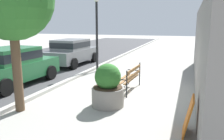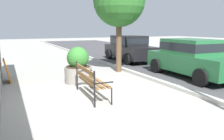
{
  "view_description": "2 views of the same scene",
  "coord_description": "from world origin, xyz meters",
  "px_view_note": "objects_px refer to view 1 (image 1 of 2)",
  "views": [
    {
      "loc": [
        -8.16,
        -2.1,
        2.53
      ],
      "look_at": [
        0.2,
        0.72,
        0.75
      ],
      "focal_mm": 37.39,
      "sensor_mm": 36.0,
      "label": 1
    },
    {
      "loc": [
        6.04,
        -2.1,
        1.98
      ],
      "look_at": [
        0.2,
        0.72,
        0.75
      ],
      "focal_mm": 35.0,
      "sensor_mm": 36.0,
      "label": 2
    }
  ],
  "objects_px": {
    "park_bench": "(130,77)",
    "concrete_planter": "(108,87)",
    "parked_car_grey": "(72,51)",
    "leaning_signboard": "(188,116)",
    "lamp_post": "(97,23)",
    "parked_car_green": "(12,65)"
  },
  "relations": [
    {
      "from": "park_bench",
      "to": "leaning_signboard",
      "type": "distance_m",
      "value": 3.74
    },
    {
      "from": "parked_car_grey",
      "to": "leaning_signboard",
      "type": "xyz_separation_m",
      "value": [
        -7.34,
        -6.92,
        -0.39
      ]
    },
    {
      "from": "parked_car_grey",
      "to": "leaning_signboard",
      "type": "bearing_deg",
      "value": -136.72
    },
    {
      "from": "lamp_post",
      "to": "concrete_planter",
      "type": "bearing_deg",
      "value": -154.32
    },
    {
      "from": "lamp_post",
      "to": "park_bench",
      "type": "bearing_deg",
      "value": -139.63
    },
    {
      "from": "concrete_planter",
      "to": "parked_car_grey",
      "type": "height_order",
      "value": "parked_car_grey"
    },
    {
      "from": "park_bench",
      "to": "lamp_post",
      "type": "height_order",
      "value": "lamp_post"
    },
    {
      "from": "concrete_planter",
      "to": "parked_car_green",
      "type": "bearing_deg",
      "value": 76.73
    },
    {
      "from": "parked_car_grey",
      "to": "leaning_signboard",
      "type": "height_order",
      "value": "parked_car_grey"
    },
    {
      "from": "lamp_post",
      "to": "parked_car_grey",
      "type": "bearing_deg",
      "value": 59.53
    },
    {
      "from": "concrete_planter",
      "to": "lamp_post",
      "type": "distance_m",
      "value": 5.73
    },
    {
      "from": "concrete_planter",
      "to": "leaning_signboard",
      "type": "distance_m",
      "value": 2.67
    },
    {
      "from": "parked_car_grey",
      "to": "leaning_signboard",
      "type": "relative_size",
      "value": 4.63
    },
    {
      "from": "park_bench",
      "to": "lamp_post",
      "type": "bearing_deg",
      "value": 40.37
    },
    {
      "from": "leaning_signboard",
      "to": "lamp_post",
      "type": "bearing_deg",
      "value": 37.94
    },
    {
      "from": "park_bench",
      "to": "concrete_planter",
      "type": "xyz_separation_m",
      "value": [
        -1.85,
        0.22,
        0.05
      ]
    },
    {
      "from": "leaning_signboard",
      "to": "parked_car_green",
      "type": "bearing_deg",
      "value": 71.88
    },
    {
      "from": "parked_car_green",
      "to": "lamp_post",
      "type": "bearing_deg",
      "value": -30.18
    },
    {
      "from": "lamp_post",
      "to": "leaning_signboard",
      "type": "distance_m",
      "value": 7.95
    },
    {
      "from": "parked_car_grey",
      "to": "lamp_post",
      "type": "relative_size",
      "value": 1.07
    },
    {
      "from": "concrete_planter",
      "to": "leaning_signboard",
      "type": "xyz_separation_m",
      "value": [
        -1.19,
        -2.38,
        -0.14
      ]
    },
    {
      "from": "concrete_planter",
      "to": "parked_car_green",
      "type": "relative_size",
      "value": 0.32
    }
  ]
}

